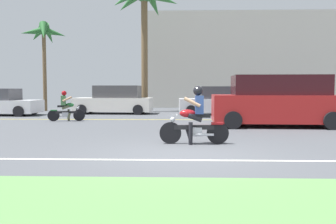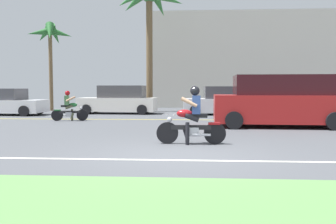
{
  "view_description": "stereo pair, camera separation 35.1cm",
  "coord_description": "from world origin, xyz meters",
  "views": [
    {
      "loc": [
        -0.09,
        -7.68,
        1.45
      ],
      "look_at": [
        -0.51,
        4.25,
        0.66
      ],
      "focal_mm": 38.07,
      "sensor_mm": 36.0,
      "label": 1
    },
    {
      "loc": [
        0.26,
        -7.67,
        1.45
      ],
      "look_at": [
        -0.51,
        4.25,
        0.66
      ],
      "focal_mm": 38.07,
      "sensor_mm": 36.0,
      "label": 2
    }
  ],
  "objects": [
    {
      "name": "ground",
      "position": [
        0.0,
        3.0,
        -0.02
      ],
      "size": [
        56.0,
        30.0,
        0.04
      ],
      "primitive_type": "cube",
      "color": "#4C4F54"
    },
    {
      "name": "lane_line_near",
      "position": [
        0.0,
        -0.56,
        0.0
      ],
      "size": [
        50.4,
        0.12,
        0.01
      ],
      "primitive_type": "cube",
      "color": "silver",
      "rests_on": "ground"
    },
    {
      "name": "lane_line_far",
      "position": [
        0.0,
        8.77,
        0.0
      ],
      "size": [
        50.4,
        0.12,
        0.01
      ],
      "primitive_type": "cube",
      "color": "yellow",
      "rests_on": "ground"
    },
    {
      "name": "motorcyclist",
      "position": [
        0.29,
        1.58,
        0.64
      ],
      "size": [
        1.81,
        0.59,
        1.51
      ],
      "color": "black",
      "rests_on": "ground"
    },
    {
      "name": "suv_nearby",
      "position": [
        3.59,
        6.01,
        0.95
      ],
      "size": [
        5.04,
        2.4,
        1.95
      ],
      "color": "#AD1E1E",
      "rests_on": "ground"
    },
    {
      "name": "parked_car_0",
      "position": [
        -10.04,
        11.18,
        0.68
      ],
      "size": [
        4.51,
        2.08,
        1.44
      ],
      "color": "silver",
      "rests_on": "ground"
    },
    {
      "name": "parked_car_1",
      "position": [
        -3.88,
        12.67,
        0.75
      ],
      "size": [
        4.47,
        2.11,
        1.61
      ],
      "color": "white",
      "rests_on": "ground"
    },
    {
      "name": "parked_car_2",
      "position": [
        2.08,
        12.2,
        0.73
      ],
      "size": [
        4.37,
        2.04,
        1.56
      ],
      "color": "silver",
      "rests_on": "ground"
    },
    {
      "name": "parked_car_3",
      "position": [
        7.09,
        13.39,
        0.78
      ],
      "size": [
        3.73,
        1.92,
        1.69
      ],
      "color": "silver",
      "rests_on": "ground"
    },
    {
      "name": "palm_tree_0",
      "position": [
        -8.85,
        15.05,
        4.74
      ],
      "size": [
        2.81,
        2.75,
        5.71
      ],
      "color": "brown",
      "rests_on": "ground"
    },
    {
      "name": "palm_tree_1",
      "position": [
        -2.3,
        14.54,
        6.63
      ],
      "size": [
        4.29,
        4.09,
        8.09
      ],
      "color": "brown",
      "rests_on": "ground"
    },
    {
      "name": "motorcyclist_distant",
      "position": [
        -5.18,
        7.94,
        0.57
      ],
      "size": [
        1.6,
        0.57,
        1.35
      ],
      "color": "black",
      "rests_on": "ground"
    },
    {
      "name": "building_far",
      "position": [
        7.07,
        21.0,
        3.6
      ],
      "size": [
        19.79,
        4.0,
        7.2
      ],
      "primitive_type": "cube",
      "color": "#BCB7AD",
      "rests_on": "ground"
    }
  ]
}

